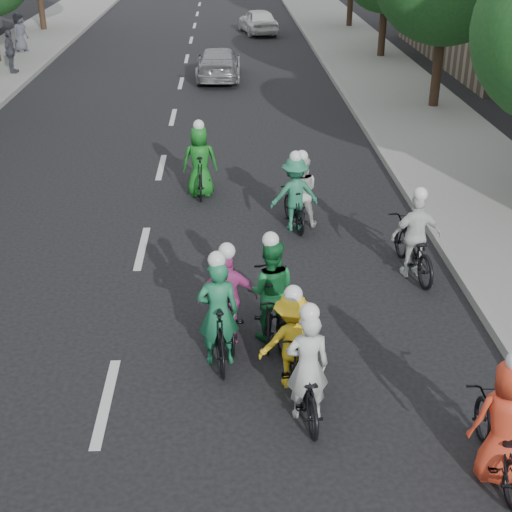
{
  "coord_description": "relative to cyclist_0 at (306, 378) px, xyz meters",
  "views": [
    {
      "loc": [
        1.76,
        -8.13,
        6.25
      ],
      "look_at": [
        2.21,
        2.52,
        1.0
      ],
      "focal_mm": 50.0,
      "sensor_mm": 36.0,
      "label": 1
    }
  ],
  "objects": [
    {
      "name": "cyclist_7",
      "position": [
        0.4,
        6.21,
        0.12
      ],
      "size": [
        1.12,
        1.55,
        1.75
      ],
      "rotation": [
        0.0,
        0.0,
        3.33
      ],
      "color": "black",
      "rests_on": "ground"
    },
    {
      "name": "cyclist_8",
      "position": [
        2.43,
        4.02,
        0.05
      ],
      "size": [
        0.98,
        2.01,
        1.76
      ],
      "rotation": [
        0.0,
        0.0,
        3.26
      ],
      "color": "black",
      "rests_on": "ground"
    },
    {
      "name": "cyclist_0",
      "position": [
        0.0,
        0.0,
        0.0
      ],
      "size": [
        0.68,
        1.69,
        1.75
      ],
      "rotation": [
        0.0,
        0.0,
        3.2
      ],
      "color": "black",
      "rests_on": "ground"
    },
    {
      "name": "cyclist_5",
      "position": [
        -1.18,
        1.32,
        0.08
      ],
      "size": [
        0.66,
        1.7,
        1.86
      ],
      "rotation": [
        0.0,
        0.0,
        3.23
      ],
      "color": "black",
      "rests_on": "ground"
    },
    {
      "name": "cyclist_2",
      "position": [
        -0.14,
        0.72,
        0.04
      ],
      "size": [
        1.02,
        2.05,
        1.62
      ],
      "rotation": [
        0.0,
        0.0,
        3.28
      ],
      "color": "black",
      "rests_on": "ground"
    },
    {
      "name": "spectator_2",
      "position": [
        -10.47,
        26.63,
        0.46
      ],
      "size": [
        0.85,
        1.0,
        1.74
      ],
      "primitive_type": "imported",
      "rotation": [
        0.0,
        0.0,
        1.15
      ],
      "color": "#4F4F5C",
      "rests_on": "sidewalk_left"
    },
    {
      "name": "follow_car_trail",
      "position": [
        0.79,
        32.29,
        0.1
      ],
      "size": [
        2.27,
        4.11,
        1.32
      ],
      "primitive_type": "imported",
      "rotation": [
        0.0,
        0.0,
        3.33
      ],
      "color": "silver",
      "rests_on": "ground"
    },
    {
      "name": "curb_right",
      "position": [
        3.28,
        10.33,
        -0.47
      ],
      "size": [
        0.18,
        80.0,
        0.18
      ],
      "primitive_type": "cube",
      "color": "#999993",
      "rests_on": "ground"
    },
    {
      "name": "cyclist_1",
      "position": [
        -0.37,
        1.97,
        0.14
      ],
      "size": [
        0.88,
        1.88,
        1.85
      ],
      "rotation": [
        0.0,
        0.0,
        3.06
      ],
      "color": "black",
      "rests_on": "ground"
    },
    {
      "name": "cyclist_9",
      "position": [
        -1.65,
        8.32,
        0.12
      ],
      "size": [
        0.84,
        1.72,
        1.84
      ],
      "rotation": [
        0.0,
        0.0,
        3.17
      ],
      "color": "black",
      "rests_on": "ground"
    },
    {
      "name": "sidewalk_right",
      "position": [
        5.23,
        10.33,
        -0.49
      ],
      "size": [
        4.0,
        80.0,
        0.15
      ],
      "primitive_type": "cube",
      "color": "gray",
      "rests_on": "ground"
    },
    {
      "name": "cyclist_4",
      "position": [
        2.2,
        -1.26,
        0.06
      ],
      "size": [
        0.83,
        1.8,
        1.81
      ],
      "rotation": [
        0.0,
        0.0,
        3.11
      ],
      "color": "black",
      "rests_on": "ground"
    },
    {
      "name": "cyclist_3",
      "position": [
        -1.04,
        1.87,
        0.07
      ],
      "size": [
        0.96,
        1.71,
        1.73
      ],
      "rotation": [
        0.0,
        0.0,
        3.24
      ],
      "color": "black",
      "rests_on": "ground"
    },
    {
      "name": "cyclist_6",
      "position": [
        0.55,
        6.42,
        0.04
      ],
      "size": [
        0.76,
        1.53,
        1.69
      ],
      "rotation": [
        0.0,
        0.0,
        3.13
      ],
      "color": "black",
      "rests_on": "ground"
    },
    {
      "name": "spectator_1",
      "position": [
        -9.64,
        21.87,
        0.42
      ],
      "size": [
        0.45,
        1.0,
        1.67
      ],
      "primitive_type": "imported",
      "rotation": [
        0.0,
        0.0,
        1.52
      ],
      "color": "#454650",
      "rests_on": "sidewalk_left"
    },
    {
      "name": "ground",
      "position": [
        -2.77,
        0.33,
        -0.56
      ],
      "size": [
        120.0,
        120.0,
        0.0
      ],
      "primitive_type": "plane",
      "color": "black",
      "rests_on": "ground"
    },
    {
      "name": "follow_car_lead",
      "position": [
        -1.29,
        21.08,
        0.05
      ],
      "size": [
        1.8,
        4.25,
        1.22
      ],
      "primitive_type": "imported",
      "rotation": [
        0.0,
        0.0,
        3.12
      ],
      "color": "#A8A9AD",
      "rests_on": "ground"
    }
  ]
}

